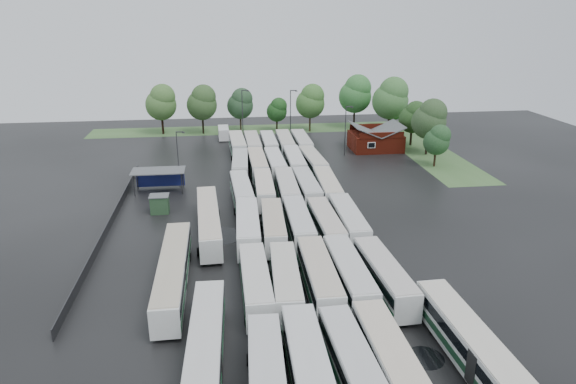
{
  "coord_description": "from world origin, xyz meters",
  "views": [
    {
      "loc": [
        -6.7,
        -56.74,
        27.11
      ],
      "look_at": [
        2.0,
        12.0,
        2.5
      ],
      "focal_mm": 32.0,
      "sensor_mm": 36.0,
      "label": 1
    }
  ],
  "objects": [
    {
      "name": "artic_bus_west_a",
      "position": [
        -8.93,
        -23.23,
        1.91
      ],
      "size": [
        3.21,
        18.68,
        3.45
      ],
      "rotation": [
        0.0,
        0.0,
        -0.03
      ],
      "color": "silver",
      "rests_on": "ground"
    },
    {
      "name": "lamp_post_back_e",
      "position": [
        8.24,
        55.71,
        6.14
      ],
      "size": [
        1.63,
        0.32,
        10.58
      ],
      "color": "#2D2D30",
      "rests_on": "ground"
    },
    {
      "name": "puddle_3",
      "position": [
        4.43,
        -2.03,
        0.0
      ],
      "size": [
        4.85,
        4.85,
        0.01
      ],
      "primitive_type": "cylinder",
      "color": "black",
      "rests_on": "ground"
    },
    {
      "name": "tree_north_5",
      "position": [
        24.93,
        63.58,
        8.28
      ],
      "size": [
        7.77,
        7.77,
        12.87
      ],
      "color": "black",
      "rests_on": "ground"
    },
    {
      "name": "lamp_post_nw",
      "position": [
        -14.09,
        23.63,
        5.34
      ],
      "size": [
        1.42,
        0.28,
        9.2
      ],
      "color": "#2D2D30",
      "rests_on": "ground"
    },
    {
      "name": "bus_r0c0",
      "position": [
        -4.4,
        -26.13,
        1.88
      ],
      "size": [
        3.11,
        12.36,
        3.41
      ],
      "rotation": [
        0.0,
        0.0,
        -0.04
      ],
      "color": "silver",
      "rests_on": "ground"
    },
    {
      "name": "bus_r2c4",
      "position": [
        8.32,
        1.38,
        1.97
      ],
      "size": [
        2.88,
        12.9,
        3.58
      ],
      "rotation": [
        0.0,
        0.0,
        -0.01
      ],
      "color": "silver",
      "rests_on": "ground"
    },
    {
      "name": "bus_r1c3",
      "position": [
        5.15,
        -12.1,
        1.98
      ],
      "size": [
        2.9,
        12.96,
        3.6
      ],
      "rotation": [
        0.0,
        0.0,
        0.01
      ],
      "color": "silver",
      "rests_on": "ground"
    },
    {
      "name": "minibus",
      "position": [
        -6.9,
        55.86,
        1.47
      ],
      "size": [
        2.4,
        6.12,
        2.65
      ],
      "rotation": [
        0.0,
        0.0,
        0.02
      ],
      "color": "silver",
      "rests_on": "ground"
    },
    {
      "name": "tree_north_2",
      "position": [
        -2.61,
        63.61,
        6.53
      ],
      "size": [
        6.13,
        6.13,
        10.15
      ],
      "color": "#312619",
      "rests_on": "ground"
    },
    {
      "name": "bus_r2c3",
      "position": [
        5.33,
        1.0,
        1.9
      ],
      "size": [
        2.85,
        12.43,
        3.45
      ],
      "rotation": [
        0.0,
        0.0,
        0.02
      ],
      "color": "silver",
      "rests_on": "ground"
    },
    {
      "name": "bus_r5c2",
      "position": [
        2.0,
        42.21,
        1.9
      ],
      "size": [
        2.67,
        12.43,
        3.46
      ],
      "rotation": [
        0.0,
        0.0,
        0.0
      ],
      "color": "silver",
      "rests_on": "ground"
    },
    {
      "name": "bus_r2c0",
      "position": [
        -4.35,
        1.14,
        1.99
      ],
      "size": [
        3.13,
        13.09,
        3.62
      ],
      "rotation": [
        0.0,
        0.0,
        -0.03
      ],
      "color": "silver",
      "rests_on": "ground"
    },
    {
      "name": "bus_r4c3",
      "position": [
        5.23,
        28.61,
        1.98
      ],
      "size": [
        2.91,
        12.94,
        3.59
      ],
      "rotation": [
        0.0,
        0.0,
        -0.01
      ],
      "color": "silver",
      "rests_on": "ground"
    },
    {
      "name": "tree_north_1",
      "position": [
        -11.38,
        61.7,
        7.31
      ],
      "size": [
        6.86,
        6.86,
        11.37
      ],
      "color": "black",
      "rests_on": "ground"
    },
    {
      "name": "puddle_0",
      "position": [
        0.76,
        -20.15,
        0.0
      ],
      "size": [
        4.35,
        4.35,
        0.01
      ],
      "primitive_type": "cylinder",
      "color": "black",
      "rests_on": "ground"
    },
    {
      "name": "grass_strip_east",
      "position": [
        34.0,
        42.8,
        0.01
      ],
      "size": [
        10.0,
        50.0,
        0.01
      ],
      "primitive_type": "cube",
      "color": "#3E6331",
      "rests_on": "ground"
    },
    {
      "name": "puddle_2",
      "position": [
        -7.77,
        3.53,
        0.0
      ],
      "size": [
        5.67,
        5.67,
        0.01
      ],
      "primitive_type": "cylinder",
      "color": "black",
      "rests_on": "ground"
    },
    {
      "name": "bus_r1c1",
      "position": [
        -1.34,
        -12.43,
        1.89
      ],
      "size": [
        3.22,
        12.43,
        3.43
      ],
      "rotation": [
        0.0,
        0.0,
        -0.05
      ],
      "color": "silver",
      "rests_on": "ground"
    },
    {
      "name": "west_fence",
      "position": [
        -22.2,
        8.0,
        0.6
      ],
      "size": [
        0.1,
        50.0,
        1.2
      ],
      "primitive_type": "cube",
      "color": "#2D2D30",
      "rests_on": "ground"
    },
    {
      "name": "puddle_1",
      "position": [
        8.97,
        -23.12,
        0.0
      ],
      "size": [
        3.18,
        3.18,
        0.01
      ],
      "primitive_type": "cylinder",
      "color": "black",
      "rests_on": "ground"
    },
    {
      "name": "grass_strip_north",
      "position": [
        2.0,
        64.8,
        0.01
      ],
      "size": [
        80.0,
        10.0,
        0.01
      ],
      "primitive_type": "cube",
      "color": "#3E6331",
      "rests_on": "ground"
    },
    {
      "name": "bus_r2c1",
      "position": [
        -1.2,
        1.23,
        1.91
      ],
      "size": [
        3.19,
        12.56,
        3.47
      ],
      "rotation": [
        0.0,
        0.0,
        -0.04
      ],
      "color": "silver",
      "rests_on": "ground"
    },
    {
      "name": "bus_r1c4",
      "position": [
        8.57,
        -12.75,
        1.95
      ],
      "size": [
        3.3,
        12.87,
        3.55
      ],
      "rotation": [
        0.0,
        0.0,
        0.05
      ],
      "color": "silver",
      "rests_on": "ground"
    },
    {
      "name": "wash_shed",
      "position": [
        -17.2,
        22.02,
        2.99
      ],
      "size": [
        8.2,
        4.2,
        3.58
      ],
      "color": "#2D2D30",
      "rests_on": "ground"
    },
    {
      "name": "bus_r4c2",
      "position": [
        1.81,
        28.08,
        1.93
      ],
      "size": [
        2.88,
        12.63,
        3.5
      ],
      "rotation": [
        0.0,
        0.0,
        0.02
      ],
      "color": "silver",
      "rests_on": "ground"
    },
    {
      "name": "bus_r5c1",
      "position": [
        -1.25,
        42.05,
        1.95
      ],
      "size": [
        2.9,
        12.75,
        3.54
      ],
      "rotation": [
        0.0,
        0.0,
        0.02
      ],
      "color": "silver",
      "rests_on": "ground"
    },
    {
      "name": "bus_r4c0",
      "position": [
        -4.23,
        28.12,
        1.89
      ],
      "size": [
        3.2,
        12.48,
        3.44
      ],
      "rotation": [
        0.0,
        0.0,
        -0.05
      ],
      "color": "silver",
      "rests_on": "ground"
    },
    {
      "name": "brick_building",
      "position": [
        24.0,
        42.77,
        1.87
      ],
      "size": [
        10.07,
        8.6,
        5.39
      ],
      "color": "maroon",
      "rests_on": "ground"
    },
    {
      "name": "bus_r3c3",
      "position": [
        5.19,
        14.94,
        1.94
      ],
      "size": [
        2.79,
        12.7,
        3.53
      ],
      "rotation": [
        0.0,
        0.0,
        0.01
      ],
      "color": "silver",
      "rests_on": "ground"
    },
    {
      "name": "bus_r0c3",
      "position": [
        5.03,
        -25.77,
        1.98
      ],
      "size": [
        2.93,
        12.99,
        3.61
      ],
      "rotation": [
        0.0,
        0.0,
        0.01
      ],
      "color": "silver",
      "rests_on": "ground"
    },
    {
      "name": "bus_r1c0",
      "position": [
        -4.3,
        -12.46,
        1.9
      ],
      "size": [
        2.76,
        12.45,
        3.46
      ],
      "rotation": [
        0.0,
        0.0,
        0.01
      ],
      "color": "silver",
      "rests_on": "ground"
    },
    {
      "name": "ground",
      "position": [
        0.0,
        0.0,
        0.0
      ],
      "size": [
        160.0,
        160.0,
        0.0
      ],
      "primitive_type": "plane",
      "color": "black",
      "rests_on": "ground"
    },
    {
      "name": "utility_hut",
      "position": [
        -16.2,
        12.6,
        1.32
      ],
      "size": [
        2.7,
        2.2,
        2.62
      ],
      "color": "#234125",
      "rests_on": "ground"
    },
    {
      "name": "tree_north_4",
      "position": [
        13.58,
        60.97,
        7.21
      ],
      "size": [
        6.76,
        6.76,
        11.2
      ],
      "color": "#322515",
      "rests_on": "ground"
    },
    {
      "name": "bus_r4c1",
      "position": [
        -1.24,
        28.16,
        1.96
      ],
      "size": [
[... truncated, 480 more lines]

